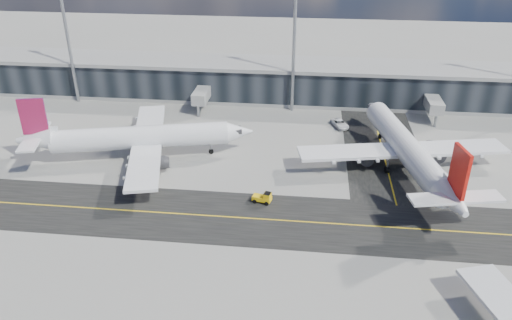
# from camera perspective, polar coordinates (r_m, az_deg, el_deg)

# --- Properties ---
(ground) EXTENTS (300.00, 300.00, 0.00)m
(ground) POSITION_cam_1_polar(r_m,az_deg,el_deg) (70.34, 2.14, -8.69)
(ground) COLOR gray
(ground) RESTS_ON ground
(taxiway_lanes) EXTENTS (180.00, 63.00, 0.03)m
(taxiway_lanes) POSITION_cam_1_polar(r_m,az_deg,el_deg) (79.18, 5.60, -4.30)
(taxiway_lanes) COLOR black
(taxiway_lanes) RESTS_ON ground
(terminal_concourse) EXTENTS (152.00, 19.80, 8.80)m
(terminal_concourse) POSITION_cam_1_polar(r_m,az_deg,el_deg) (117.85, 4.36, 8.78)
(terminal_concourse) COLOR black
(terminal_concourse) RESTS_ON ground
(floodlight_masts) EXTENTS (102.50, 0.70, 28.90)m
(floodlight_masts) POSITION_cam_1_polar(r_m,az_deg,el_deg) (108.00, 4.38, 13.43)
(floodlight_masts) COLOR gray
(floodlight_masts) RESTS_ON ground
(airliner_af) EXTENTS (40.99, 35.24, 12.27)m
(airliner_af) POSITION_cam_1_polar(r_m,az_deg,el_deg) (91.57, -13.39, 2.49)
(airliner_af) COLOR white
(airliner_af) RESTS_ON ground
(airliner_redtail) EXTENTS (36.72, 42.79, 12.74)m
(airliner_redtail) POSITION_cam_1_polar(r_m,az_deg,el_deg) (88.36, 16.88, 1.20)
(airliner_redtail) COLOR white
(airliner_redtail) RESTS_ON ground
(baggage_tug) EXTENTS (3.14, 2.06, 1.82)m
(baggage_tug) POSITION_cam_1_polar(r_m,az_deg,el_deg) (77.09, 0.88, -4.32)
(baggage_tug) COLOR yellow
(baggage_tug) RESTS_ON ground
(service_van) EXTENTS (4.16, 5.71, 1.44)m
(service_van) POSITION_cam_1_polar(r_m,az_deg,el_deg) (104.90, 9.56, 4.12)
(service_van) COLOR white
(service_van) RESTS_ON ground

